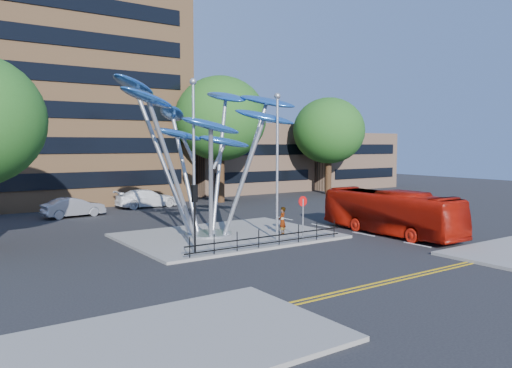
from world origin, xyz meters
TOP-DOWN VIEW (x-y plane):
  - ground at (0.00, 0.00)m, footprint 120.00×120.00m
  - traffic_island at (-1.00, 6.00)m, footprint 12.00×9.00m
  - pavement_left at (-13.00, -7.00)m, footprint 14.00×6.00m
  - double_yellow_near at (0.00, -6.00)m, footprint 40.00×0.12m
  - double_yellow_far at (0.00, -6.30)m, footprint 40.00×0.12m
  - brick_tower at (-6.00, 32.00)m, footprint 25.00×15.00m
  - low_building_near at (16.00, 30.00)m, footprint 15.00×8.00m
  - low_building_far at (30.00, 28.00)m, footprint 12.00×8.00m
  - tree_right at (8.00, 22.00)m, footprint 8.80×8.80m
  - tree_far at (22.00, 22.00)m, footprint 8.00×8.00m
  - leaf_sculpture at (-2.07, 6.68)m, footprint 12.72×9.54m
  - street_lamp_left at (-4.50, 3.50)m, footprint 0.36×0.36m
  - street_lamp_right at (0.50, 3.00)m, footprint 0.36×0.36m
  - traffic_light_island at (-5.00, 2.50)m, footprint 0.28×0.18m
  - no_entry_sign_island at (2.00, 2.52)m, footprint 0.60×0.10m
  - pedestrian_railing_front at (-1.00, 1.70)m, footprint 10.00×0.06m
  - red_bus at (7.81, 1.06)m, footprint 2.71×9.95m
  - pedestrian at (1.72, 4.09)m, footprint 0.73×0.68m
  - parked_car_mid at (-6.42, 19.83)m, footprint 4.75×2.14m
  - parked_car_right at (0.54, 22.32)m, footprint 5.52×2.34m

SIDE VIEW (x-z plane):
  - ground at x=0.00m, z-range 0.00..0.00m
  - double_yellow_near at x=0.00m, z-range 0.00..0.01m
  - double_yellow_far at x=0.00m, z-range 0.00..0.01m
  - traffic_island at x=-1.00m, z-range 0.00..0.15m
  - pavement_left at x=-13.00m, z-range 0.00..0.15m
  - pedestrian_railing_front at x=-1.00m, z-range 0.05..1.05m
  - parked_car_mid at x=-6.42m, z-range 0.00..1.51m
  - parked_car_right at x=0.54m, z-range 0.00..1.59m
  - pedestrian at x=1.72m, z-range 0.15..1.83m
  - red_bus at x=7.81m, z-range 0.00..2.75m
  - no_entry_sign_island at x=2.00m, z-range 0.59..3.04m
  - traffic_light_island at x=-5.00m, z-range 0.90..4.33m
  - low_building_far at x=30.00m, z-range 0.00..7.00m
  - low_building_near at x=16.00m, z-range 0.00..8.00m
  - street_lamp_right at x=0.50m, z-range 0.94..9.24m
  - street_lamp_left at x=-4.50m, z-range 0.96..9.76m
  - leaf_sculpture at x=-2.07m, z-range 2.12..11.63m
  - tree_far at x=22.00m, z-range 1.70..12.51m
  - tree_right at x=8.00m, z-range 1.98..14.09m
  - brick_tower at x=-6.00m, z-range 0.00..30.00m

